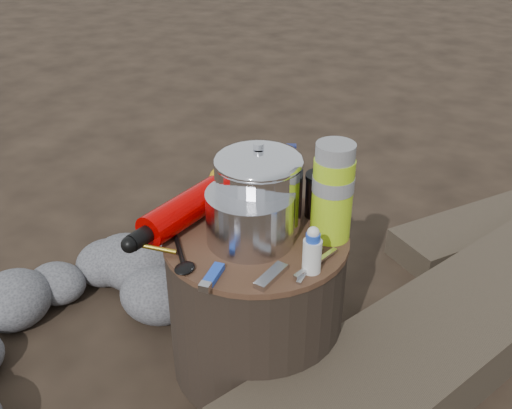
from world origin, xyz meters
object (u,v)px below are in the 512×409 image
at_px(camping_pot, 258,188).
at_px(thermos, 333,193).
at_px(stump, 256,302).
at_px(travel_mug, 320,195).
at_px(fuel_bottle, 184,210).
at_px(log_main, 497,300).

height_order(camping_pot, thermos, thermos).
distance_m(stump, travel_mug, 0.31).
relative_size(fuel_bottle, thermos, 1.40).
distance_m(stump, log_main, 0.71).
distance_m(stump, camping_pot, 0.30).
xyz_separation_m(stump, travel_mug, (0.10, 0.15, 0.25)).
relative_size(camping_pot, fuel_bottle, 0.63).
bearing_deg(log_main, stump, -115.82).
bearing_deg(thermos, travel_mug, 125.05).
relative_size(stump, travel_mug, 3.95).
relative_size(stump, log_main, 0.24).
height_order(log_main, thermos, thermos).
xyz_separation_m(thermos, travel_mug, (-0.06, 0.08, -0.06)).
bearing_deg(fuel_bottle, camping_pot, 33.80).
bearing_deg(travel_mug, log_main, 33.03).
bearing_deg(stump, fuel_bottle, -170.00).
xyz_separation_m(fuel_bottle, travel_mug, (0.27, 0.19, 0.02)).
relative_size(stump, thermos, 1.87).
xyz_separation_m(camping_pot, fuel_bottle, (-0.16, -0.07, -0.06)).
height_order(stump, camping_pot, camping_pot).
distance_m(thermos, travel_mug, 0.11).
distance_m(camping_pot, thermos, 0.17).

